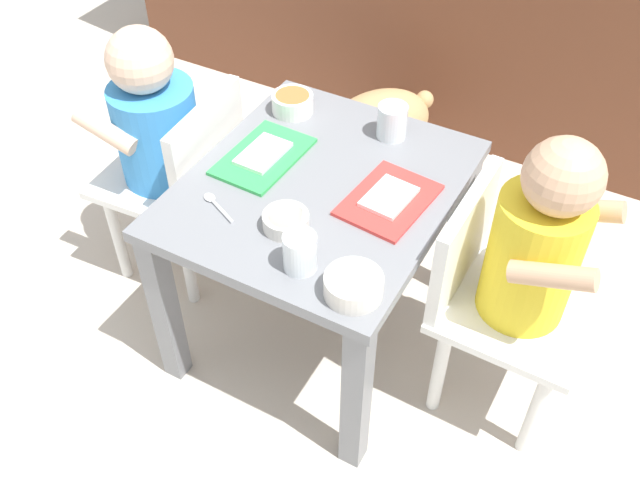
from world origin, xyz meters
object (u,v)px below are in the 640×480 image
food_tray_left (263,156)px  dog (371,126)px  seated_child_left (161,131)px  spoon_by_left_tray (216,204)px  food_tray_right (389,199)px  water_cup_left (392,123)px  dining_table (320,214)px  cereal_bowl_left_side (286,221)px  veggie_bowl_far (353,285)px  water_cup_right (300,254)px  seated_child_right (527,255)px  cereal_bowl_right_side (293,103)px

food_tray_left → dog: bearing=89.9°
seated_child_left → spoon_by_left_tray: size_ratio=6.84×
food_tray_right → water_cup_left: size_ratio=2.79×
food_tray_right → water_cup_left: 0.21m
dining_table → seated_child_left: seated_child_left is taller
dining_table → food_tray_left: bearing=173.7°
dining_table → cereal_bowl_left_side: bearing=-87.8°
seated_child_left → water_cup_left: seated_child_left is taller
veggie_bowl_far → dog: bearing=112.8°
dog → cereal_bowl_left_side: (0.14, -0.68, 0.26)m
veggie_bowl_far → spoon_by_left_tray: 0.33m
food_tray_right → cereal_bowl_left_side: size_ratio=2.39×
dining_table → water_cup_left: bearing=75.1°
water_cup_right → veggie_bowl_far: water_cup_right is taller
seated_child_left → veggie_bowl_far: size_ratio=6.56×
dining_table → seated_child_left: 0.41m
dining_table → seated_child_left: (-0.41, 0.02, 0.05)m
food_tray_left → dining_table: bearing=-6.3°
dog → food_tray_right: 0.65m
water_cup_left → spoon_by_left_tray: size_ratio=0.77×
water_cup_right → seated_child_right: bearing=35.5°
water_cup_right → cereal_bowl_left_side: 0.10m
food_tray_left → cereal_bowl_left_side: 0.21m
seated_child_right → water_cup_left: seated_child_right is taller
dining_table → food_tray_right: 0.16m
veggie_bowl_far → seated_child_right: bearing=47.9°
water_cup_left → cereal_bowl_right_side: 0.23m
dining_table → seated_child_right: seated_child_right is taller
water_cup_right → food_tray_right: bearing=74.8°
water_cup_left → spoon_by_left_tray: 0.41m
cereal_bowl_right_side → veggie_bowl_far: bearing=-49.1°
food_tray_right → veggie_bowl_far: 0.24m
food_tray_left → spoon_by_left_tray: 0.17m
dining_table → spoon_by_left_tray: (-0.14, -0.15, 0.08)m
seated_child_right → food_tray_right: (-0.27, -0.01, 0.03)m
seated_child_right → water_cup_left: 0.40m
water_cup_left → water_cup_right: water_cup_left is taller
seated_child_left → cereal_bowl_right_side: seated_child_left is taller
seated_child_left → seated_child_right: size_ratio=0.96×
cereal_bowl_right_side → water_cup_right: bearing=-58.1°
food_tray_left → water_cup_left: 0.28m
seated_child_left → dog: 0.63m
cereal_bowl_left_side → water_cup_right: bearing=-45.6°
seated_child_right → cereal_bowl_right_side: 0.61m
seated_child_left → seated_child_right: (0.82, 0.00, 0.01)m
spoon_by_left_tray → seated_child_left: bearing=147.7°
food_tray_left → cereal_bowl_left_side: bearing=-46.7°
dog → cereal_bowl_right_side: (-0.03, -0.36, 0.27)m
veggie_bowl_far → spoon_by_left_tray: veggie_bowl_far is taller
dining_table → spoon_by_left_tray: spoon_by_left_tray is taller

